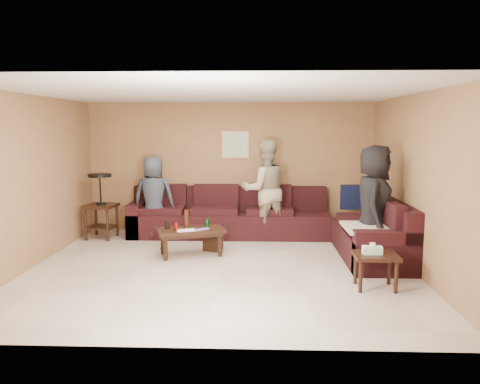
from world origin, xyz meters
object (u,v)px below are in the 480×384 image
(side_table_right, at_px, (375,259))
(person_middle, at_px, (265,190))
(sectional_sofa, at_px, (273,225))
(person_left, at_px, (154,197))
(coffee_table, at_px, (191,232))
(person_right, at_px, (374,204))
(end_table_left, at_px, (101,205))
(waste_bin, at_px, (213,241))

(side_table_right, distance_m, person_middle, 3.00)
(sectional_sofa, bearing_deg, person_left, 171.69)
(coffee_table, height_order, person_left, person_left)
(sectional_sofa, xyz_separation_m, coffee_table, (-1.34, -0.85, 0.05))
(person_middle, relative_size, person_right, 1.02)
(end_table_left, relative_size, person_right, 0.67)
(side_table_right, distance_m, waste_bin, 2.87)
(sectional_sofa, height_order, person_left, person_left)
(sectional_sofa, xyz_separation_m, person_right, (1.47, -1.08, 0.56))
(side_table_right, bearing_deg, person_right, 77.86)
(end_table_left, xyz_separation_m, person_right, (4.61, -1.34, 0.26))
(waste_bin, bearing_deg, person_middle, 43.59)
(person_left, bearing_deg, end_table_left, 3.64)
(person_left, bearing_deg, sectional_sofa, 171.81)
(coffee_table, bearing_deg, sectional_sofa, 32.44)
(side_table_right, distance_m, person_right, 1.35)
(sectional_sofa, distance_m, end_table_left, 3.17)
(waste_bin, bearing_deg, end_table_left, 160.13)
(coffee_table, xyz_separation_m, waste_bin, (0.33, 0.34, -0.21))
(coffee_table, bearing_deg, end_table_left, 148.32)
(sectional_sofa, distance_m, side_table_right, 2.61)
(side_table_right, bearing_deg, coffee_table, 150.18)
(side_table_right, xyz_separation_m, person_left, (-3.38, 2.63, 0.38))
(person_left, bearing_deg, side_table_right, 142.22)
(sectional_sofa, height_order, coffee_table, sectional_sofa)
(end_table_left, xyz_separation_m, side_table_right, (4.35, -2.57, -0.23))
(side_table_right, xyz_separation_m, waste_bin, (-2.22, 1.80, -0.23))
(coffee_table, distance_m, person_middle, 1.76)
(person_left, distance_m, person_middle, 2.04)
(sectional_sofa, distance_m, coffee_table, 1.59)
(person_middle, bearing_deg, end_table_left, -13.70)
(sectional_sofa, relative_size, side_table_right, 7.86)
(coffee_table, relative_size, waste_bin, 3.61)
(person_left, bearing_deg, person_right, 159.09)
(coffee_table, xyz_separation_m, person_right, (2.81, -0.23, 0.51))
(coffee_table, height_order, person_right, person_right)
(sectional_sofa, relative_size, person_middle, 2.56)
(person_left, height_order, person_right, person_right)
(side_table_right, xyz_separation_m, person_right, (0.26, 1.23, 0.50))
(end_table_left, distance_m, person_right, 4.81)
(end_table_left, distance_m, person_middle, 3.02)
(end_table_left, distance_m, person_left, 0.98)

